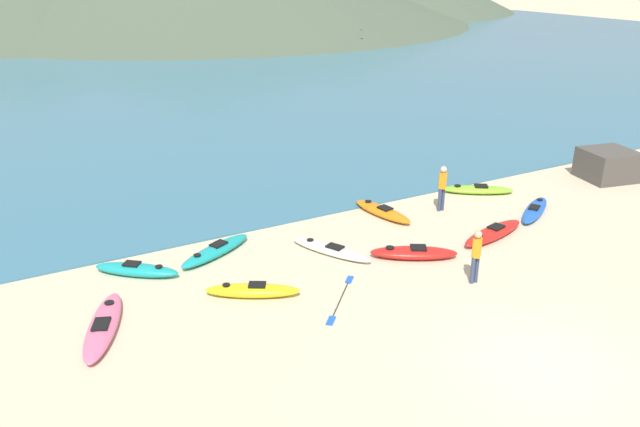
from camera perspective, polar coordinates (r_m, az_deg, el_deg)
The scene contains 18 objects.
ground_plane at distance 15.89m, azimuth 19.61°, elevation -12.98°, with size 400.00×400.00×0.00m, color beige.
bay_water at distance 55.31m, azimuth -18.10°, elevation 12.03°, with size 160.00×70.00×0.06m, color teal.
kayak_on_sand_0 at distance 19.59m, azimuth -16.42°, elevation -4.95°, with size 2.44×2.17×0.40m.
kayak_on_sand_1 at distance 22.11m, azimuth 15.55°, elevation -1.70°, with size 3.21×1.46×0.36m.
kayak_on_sand_2 at distance 20.15m, azimuth 1.01°, elevation -3.32°, with size 1.91×2.97×0.31m.
kayak_on_sand_3 at distance 23.21m, azimuth 5.72°, elevation 0.21°, with size 1.17×2.88×0.37m.
kayak_on_sand_4 at distance 24.61m, azimuth 19.04°, elevation 0.31°, with size 2.85×2.07×0.33m.
kayak_on_sand_5 at distance 17.79m, azimuth -6.18°, elevation -7.01°, with size 2.63×1.87×0.39m.
kayak_on_sand_6 at distance 26.11m, azimuth 14.17°, elevation 2.14°, with size 2.84×2.20×0.34m.
kayak_on_sand_7 at distance 17.10m, azimuth -19.22°, elevation -9.67°, with size 1.91×3.37×0.33m.
kayak_on_sand_8 at distance 20.29m, azimuth -9.52°, elevation -3.35°, with size 2.94×1.91×0.37m.
kayak_on_sand_9 at distance 20.07m, azimuth 8.57°, elevation -3.57°, with size 2.77×2.07×0.39m.
person_near_foreground at distance 18.58m, azimuth 14.10°, elevation -3.55°, with size 0.34×0.29×1.66m.
person_near_waterline at distance 23.68m, azimuth 11.12°, elevation 2.53°, with size 0.36×0.31×1.75m.
moored_boat_0 at distance 71.84m, azimuth 3.54°, elevation 15.64°, with size 4.09×4.82×1.57m.
moored_boat_3 at distance 74.20m, azimuth -17.49°, elevation 14.89°, with size 4.46×2.90×1.47m.
loose_paddle at distance 17.60m, azimuth 1.90°, elevation -7.81°, with size 2.04×2.14×0.03m.
shoreline_rock at distance 29.55m, azimuth 24.80°, elevation 4.07°, with size 2.04×1.93×1.28m, color #4C4742.
Camera 1 is at (-10.43, -8.12, 8.83)m, focal length 35.00 mm.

